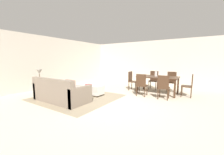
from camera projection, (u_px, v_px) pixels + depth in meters
ground_plane at (116, 103)px, 4.75m from camera, size 10.80×10.80×0.00m
wall_back at (157, 62)px, 8.74m from camera, size 9.00×0.12×2.70m
wall_left at (50, 62)px, 7.43m from camera, size 0.12×11.00×2.70m
area_rug at (77, 97)px, 5.52m from camera, size 3.00×2.80×0.01m
couch at (60, 93)px, 4.99m from camera, size 2.10×0.95×0.86m
ottoman_table at (90, 89)px, 5.93m from camera, size 1.19×0.49×0.42m
side_table at (40, 85)px, 5.72m from camera, size 0.40×0.40×0.58m
table_lamp at (39, 72)px, 5.66m from camera, size 0.26×0.26×0.53m
dining_table at (158, 78)px, 6.12m from camera, size 1.69×0.99×0.76m
dining_chair_near_left at (141, 84)px, 5.65m from camera, size 0.43×0.43×0.92m
dining_chair_near_right at (164, 86)px, 5.17m from camera, size 0.42×0.42×0.92m
dining_chair_far_left at (154, 79)px, 7.06m from camera, size 0.42×0.42×0.92m
dining_chair_far_right at (171, 80)px, 6.59m from camera, size 0.42×0.42×0.92m
dining_chair_head_east at (189, 84)px, 5.51m from camera, size 0.41×0.41×0.92m
dining_chair_head_west at (132, 80)px, 6.81m from camera, size 0.40×0.40×0.92m
vase_centerpiece at (156, 74)px, 6.17m from camera, size 0.11×0.11×0.22m
book_on_ottoman at (89, 85)px, 5.86m from camera, size 0.30×0.25×0.03m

